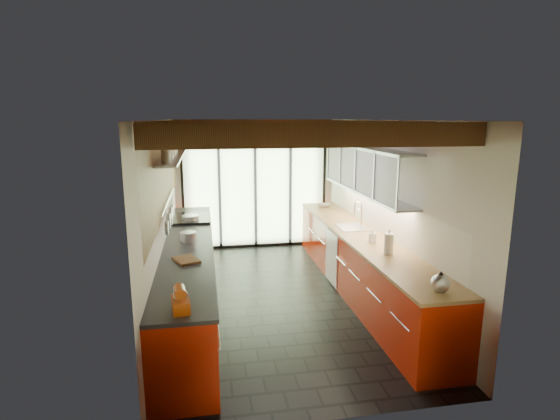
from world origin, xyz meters
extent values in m
plane|color=black|center=(0.00, 0.00, 0.00)|extent=(5.50, 5.50, 0.00)
plane|color=silver|center=(0.00, 2.75, 1.30)|extent=(3.20, 0.00, 3.20)
plane|color=silver|center=(0.00, -2.75, 1.30)|extent=(3.20, 0.00, 3.20)
plane|color=silver|center=(-1.60, 0.00, 1.30)|extent=(0.00, 5.50, 5.50)
plane|color=silver|center=(1.60, 0.00, 1.30)|extent=(0.00, 5.50, 5.50)
plane|color=#472814|center=(0.00, 0.00, 2.60)|extent=(5.50, 5.50, 0.00)
cube|color=#593316|center=(0.00, -2.25, 2.48)|extent=(3.14, 0.14, 0.22)
cube|color=#593316|center=(0.00, -1.35, 2.48)|extent=(3.14, 0.14, 0.22)
cube|color=#593316|center=(0.00, -0.45, 2.48)|extent=(3.14, 0.14, 0.22)
cube|color=#593316|center=(0.00, 0.45, 2.48)|extent=(3.14, 0.14, 0.22)
cube|color=#593316|center=(0.00, 1.35, 2.48)|extent=(3.14, 0.14, 0.22)
cube|color=#593316|center=(0.00, 2.25, 2.48)|extent=(3.14, 0.14, 0.22)
cube|color=brown|center=(0.00, 2.71, 2.35)|extent=(3.14, 0.06, 0.50)
plane|color=brown|center=(-1.57, 0.20, 1.98)|extent=(0.00, 4.90, 4.90)
plane|color=#C6EAAD|center=(0.00, 2.73, 1.08)|extent=(2.90, 0.00, 2.90)
cube|color=black|center=(-1.45, 2.72, 1.07)|extent=(0.05, 0.04, 2.15)
cube|color=black|center=(1.45, 2.72, 1.07)|extent=(0.05, 0.04, 2.15)
cube|color=black|center=(0.00, 2.69, 1.07)|extent=(0.06, 0.05, 2.15)
cube|color=black|center=(0.00, 2.69, 2.15)|extent=(2.90, 0.05, 0.06)
cylinder|color=#B5220E|center=(0.00, 2.67, 2.35)|extent=(0.34, 0.04, 0.34)
cylinder|color=beige|center=(0.00, 2.65, 2.35)|extent=(0.28, 0.02, 0.28)
cube|color=#B71F07|center=(-1.28, 0.00, 0.44)|extent=(0.65, 5.00, 0.88)
cube|color=black|center=(-1.28, 0.00, 0.90)|extent=(0.68, 5.00, 0.04)
cube|color=silver|center=(-1.28, 1.45, 0.44)|extent=(0.66, 0.90, 0.90)
cube|color=black|center=(-1.28, 1.45, 0.93)|extent=(0.65, 0.90, 0.06)
cube|color=#B71F07|center=(1.28, 0.00, 0.44)|extent=(0.65, 5.00, 0.88)
cube|color=#9C7D4C|center=(1.28, 0.00, 0.90)|extent=(0.68, 5.00, 0.04)
cube|color=white|center=(0.95, 0.40, 0.44)|extent=(0.02, 0.60, 0.84)
cube|color=silver|center=(1.28, 0.40, 0.93)|extent=(0.45, 0.52, 0.02)
cylinder|color=silver|center=(1.42, 0.40, 1.10)|extent=(0.02, 0.02, 0.34)
torus|color=silver|center=(1.36, 0.40, 1.27)|extent=(0.14, 0.02, 0.14)
plane|color=silver|center=(1.26, 0.30, 1.85)|extent=(0.00, 3.00, 3.00)
cube|color=#9EA0A5|center=(1.43, 0.30, 1.51)|extent=(0.34, 3.00, 0.03)
cube|color=#9EA0A5|center=(1.43, 0.30, 2.19)|extent=(0.34, 3.00, 0.03)
cylinder|color=silver|center=(-1.54, 0.30, 1.47)|extent=(0.02, 2.20, 0.02)
cube|color=silver|center=(-1.45, 0.20, 2.10)|extent=(0.28, 2.60, 0.03)
cylinder|color=silver|center=(-1.50, -0.60, 1.29)|extent=(0.04, 0.18, 0.18)
cylinder|color=silver|center=(-1.50, -0.25, 1.29)|extent=(0.04, 0.22, 0.22)
cylinder|color=silver|center=(-1.50, 0.10, 1.29)|extent=(0.04, 0.26, 0.26)
cylinder|color=silver|center=(-1.50, 0.45, 1.29)|extent=(0.04, 0.18, 0.18)
cube|color=#C84C10|center=(-1.27, -2.25, 0.98)|extent=(0.18, 0.28, 0.11)
cylinder|color=#C84C10|center=(-1.27, -2.27, 1.11)|extent=(0.12, 0.18, 0.10)
cylinder|color=silver|center=(-1.27, -2.20, 1.02)|extent=(0.15, 0.15, 0.11)
cylinder|color=silver|center=(-1.27, 0.02, 0.99)|extent=(0.23, 0.23, 0.14)
cylinder|color=silver|center=(-1.27, 1.27, 0.97)|extent=(0.36, 0.36, 0.11)
cube|color=brown|center=(-1.27, -0.84, 0.93)|extent=(0.36, 0.42, 0.03)
sphere|color=silver|center=(1.27, -2.25, 1.02)|extent=(0.21, 0.21, 0.19)
cone|color=black|center=(1.27, -2.25, 1.12)|extent=(0.07, 0.07, 0.05)
cylinder|color=silver|center=(1.27, -2.15, 1.02)|extent=(0.03, 0.07, 0.04)
cylinder|color=white|center=(1.27, -1.00, 1.05)|extent=(0.15, 0.15, 0.27)
cylinder|color=silver|center=(1.27, -1.00, 1.22)|extent=(0.03, 0.03, 0.05)
imported|color=silver|center=(1.27, -0.46, 1.02)|extent=(0.11, 0.11, 0.20)
imported|color=silver|center=(1.27, 2.09, 0.95)|extent=(0.29, 0.29, 0.06)
camera|label=1|loc=(-1.02, -6.03, 2.63)|focal=28.00mm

